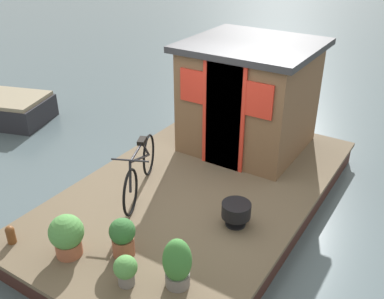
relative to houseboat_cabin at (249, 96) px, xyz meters
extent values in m
plane|color=#4C5B60|center=(-1.57, 0.00, -1.29)|extent=(60.00, 60.00, 0.00)
cube|color=brown|center=(-1.57, 0.00, -0.95)|extent=(5.37, 3.22, 0.06)
cube|color=#381E19|center=(-1.57, 0.00, -1.14)|extent=(5.26, 3.16, 0.31)
cube|color=brown|center=(0.01, 0.00, -0.06)|extent=(1.75, 1.85, 1.72)
cube|color=#28282B|center=(0.01, 0.00, 0.85)|extent=(1.95, 2.05, 0.10)
cube|color=maroon|center=(-0.88, 0.00, -0.07)|extent=(0.04, 0.60, 1.70)
cube|color=red|center=(-0.89, 0.00, -0.02)|extent=(0.03, 0.72, 1.80)
cube|color=red|center=(-0.88, -0.56, 0.33)|extent=(0.03, 0.44, 0.52)
cube|color=red|center=(-0.88, 0.56, 0.33)|extent=(0.03, 0.44, 0.52)
torus|color=black|center=(-2.63, 0.42, -0.60)|extent=(0.60, 0.30, 0.64)
torus|color=black|center=(-1.68, 0.85, -0.60)|extent=(0.60, 0.30, 0.64)
cylinder|color=black|center=(-2.12, 0.65, -0.39)|extent=(0.90, 0.43, 0.44)
cylinder|color=black|center=(-2.27, 0.58, -0.20)|extent=(0.59, 0.29, 0.06)
cylinder|color=black|center=(-1.83, 0.78, -0.41)|extent=(0.34, 0.18, 0.40)
cylinder|color=black|center=(-2.59, 0.44, -0.39)|extent=(0.12, 0.08, 0.42)
cube|color=black|center=(-1.98, 0.71, -0.19)|extent=(0.22, 0.17, 0.06)
cylinder|color=black|center=(-2.55, 0.46, -0.16)|extent=(0.23, 0.47, 0.02)
cylinder|color=#935138|center=(-3.33, -0.04, -0.80)|extent=(0.26, 0.26, 0.23)
sphere|color=#2D602D|center=(-3.33, -0.04, -0.58)|extent=(0.31, 0.31, 0.31)
cylinder|color=slate|center=(-3.39, -0.85, -0.84)|extent=(0.27, 0.27, 0.15)
ellipsoid|color=#387533|center=(-3.39, -0.85, -0.58)|extent=(0.32, 0.32, 0.53)
cylinder|color=#935138|center=(-3.68, 0.51, -0.83)|extent=(0.31, 0.31, 0.19)
sphere|color=#4C8942|center=(-3.68, 0.51, -0.59)|extent=(0.41, 0.41, 0.41)
cylinder|color=slate|center=(-3.68, -0.37, -0.85)|extent=(0.18, 0.18, 0.14)
sphere|color=#4C8942|center=(-3.68, -0.37, -0.69)|extent=(0.26, 0.26, 0.26)
cylinder|color=black|center=(-2.11, -0.89, -0.69)|extent=(0.38, 0.38, 0.19)
cylinder|color=black|center=(-2.11, -0.89, -0.85)|extent=(0.04, 0.04, 0.13)
cylinder|color=black|center=(-2.11, -0.89, -0.91)|extent=(0.27, 0.27, 0.02)
cylinder|color=brown|center=(-3.91, 1.26, -0.83)|extent=(0.11, 0.11, 0.19)
sphere|color=brown|center=(-3.91, 1.26, -0.73)|extent=(0.11, 0.11, 0.11)
camera|label=1|loc=(-6.22, -2.85, 2.59)|focal=40.38mm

